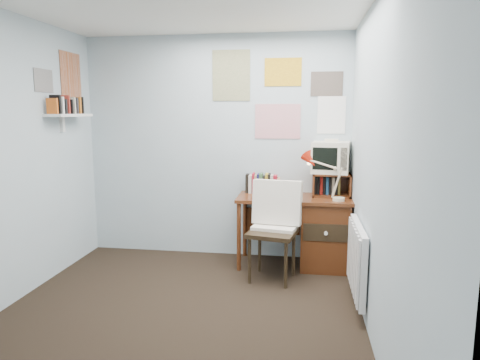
{
  "coord_description": "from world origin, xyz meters",
  "views": [
    {
      "loc": [
        0.98,
        -3.02,
        1.66
      ],
      "look_at": [
        0.38,
        1.03,
        1.0
      ],
      "focal_mm": 32.0,
      "sensor_mm": 36.0,
      "label": 1
    }
  ],
  "objects_px": {
    "wall_shelf": "(69,115)",
    "desk": "(319,230)",
    "radiator": "(357,259)",
    "desk_lamp": "(339,179)",
    "crt_tv": "(331,156)",
    "desk_chair": "(272,233)",
    "tv_riser": "(331,184)"
  },
  "relations": [
    {
      "from": "wall_shelf",
      "to": "desk_chair",
      "type": "bearing_deg",
      "value": -1.54
    },
    {
      "from": "desk",
      "to": "crt_tv",
      "type": "relative_size",
      "value": 3.14
    },
    {
      "from": "desk_chair",
      "to": "radiator",
      "type": "height_order",
      "value": "desk_chair"
    },
    {
      "from": "desk_chair",
      "to": "desk_lamp",
      "type": "xyz_separation_m",
      "value": [
        0.65,
        0.29,
        0.5
      ]
    },
    {
      "from": "crt_tv",
      "to": "radiator",
      "type": "distance_m",
      "value": 1.32
    },
    {
      "from": "radiator",
      "to": "wall_shelf",
      "type": "distance_m",
      "value": 3.15
    },
    {
      "from": "desk_chair",
      "to": "desk_lamp",
      "type": "relative_size",
      "value": 2.17
    },
    {
      "from": "desk_lamp",
      "to": "crt_tv",
      "type": "xyz_separation_m",
      "value": [
        -0.07,
        0.27,
        0.21
      ]
    },
    {
      "from": "radiator",
      "to": "desk_lamp",
      "type": "bearing_deg",
      "value": 97.67
    },
    {
      "from": "desk",
      "to": "radiator",
      "type": "xyz_separation_m",
      "value": [
        0.29,
        -0.93,
        0.01
      ]
    },
    {
      "from": "desk",
      "to": "wall_shelf",
      "type": "xyz_separation_m",
      "value": [
        -2.57,
        -0.38,
        1.21
      ]
    },
    {
      "from": "tv_riser",
      "to": "radiator",
      "type": "bearing_deg",
      "value": -80.72
    },
    {
      "from": "desk",
      "to": "desk_lamp",
      "type": "xyz_separation_m",
      "value": [
        0.18,
        -0.14,
        0.57
      ]
    },
    {
      "from": "desk_chair",
      "to": "crt_tv",
      "type": "xyz_separation_m",
      "value": [
        0.58,
        0.57,
        0.71
      ]
    },
    {
      "from": "desk",
      "to": "desk_lamp",
      "type": "relative_size",
      "value": 2.74
    },
    {
      "from": "crt_tv",
      "to": "radiator",
      "type": "relative_size",
      "value": 0.48
    },
    {
      "from": "crt_tv",
      "to": "wall_shelf",
      "type": "distance_m",
      "value": 2.76
    },
    {
      "from": "desk",
      "to": "radiator",
      "type": "relative_size",
      "value": 1.5
    },
    {
      "from": "wall_shelf",
      "to": "desk",
      "type": "bearing_deg",
      "value": 8.4
    },
    {
      "from": "desk_chair",
      "to": "radiator",
      "type": "bearing_deg",
      "value": -22.03
    },
    {
      "from": "desk",
      "to": "crt_tv",
      "type": "distance_m",
      "value": 0.8
    },
    {
      "from": "tv_riser",
      "to": "crt_tv",
      "type": "bearing_deg",
      "value": 118.59
    },
    {
      "from": "desk_lamp",
      "to": "crt_tv",
      "type": "relative_size",
      "value": 1.15
    },
    {
      "from": "desk_lamp",
      "to": "tv_riser",
      "type": "height_order",
      "value": "desk_lamp"
    },
    {
      "from": "desk_chair",
      "to": "tv_riser",
      "type": "relative_size",
      "value": 2.38
    },
    {
      "from": "radiator",
      "to": "wall_shelf",
      "type": "relative_size",
      "value": 1.29
    },
    {
      "from": "desk",
      "to": "crt_tv",
      "type": "bearing_deg",
      "value": 50.46
    },
    {
      "from": "desk_lamp",
      "to": "radiator",
      "type": "xyz_separation_m",
      "value": [
        0.11,
        -0.79,
        -0.56
      ]
    },
    {
      "from": "crt_tv",
      "to": "wall_shelf",
      "type": "xyz_separation_m",
      "value": [
        -2.68,
        -0.51,
        0.43
      ]
    },
    {
      "from": "tv_riser",
      "to": "desk_chair",
      "type": "bearing_deg",
      "value": -137.04
    },
    {
      "from": "desk",
      "to": "desk_lamp",
      "type": "distance_m",
      "value": 0.62
    },
    {
      "from": "desk_lamp",
      "to": "crt_tv",
      "type": "distance_m",
      "value": 0.35
    }
  ]
}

